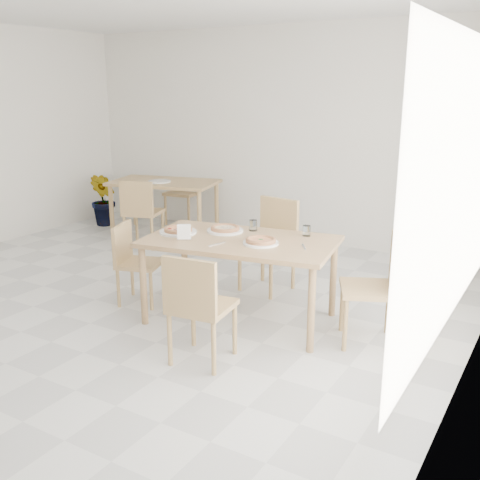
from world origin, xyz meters
The scene contains 22 objects.
room centered at (2.98, 0.30, 1.50)m, with size 7.28×7.00×7.00m.
main_table centered at (1.09, 0.77, 0.68)m, with size 1.77×1.19×0.75m.
chair_south centered at (1.26, -0.12, 0.50)m, with size 0.48×0.48×0.86m.
chair_north centered at (0.94, 1.65, 0.54)m, with size 0.52×0.52×0.93m.
chair_west centered at (-0.01, 0.61, 0.45)m, with size 0.49×0.49×0.78m.
chair_east centered at (2.29, 0.95, 0.52)m, with size 0.59×0.59×0.90m.
plate_margherita centered at (1.32, 0.73, 0.76)m, with size 0.30×0.30×0.02m, color white.
plate_mushroom centered at (0.84, 0.92, 0.76)m, with size 0.33×0.33×0.02m, color white.
plate_pepperoni centered at (0.50, 0.66, 0.76)m, with size 0.34×0.34×0.02m, color white.
pizza_margherita centered at (1.32, 0.73, 0.78)m, with size 0.33×0.33×0.03m.
pizza_mushroom centered at (0.84, 0.92, 0.78)m, with size 0.30×0.30×0.03m.
pizza_pepperoni centered at (0.50, 0.66, 0.78)m, with size 0.32×0.32×0.03m.
tumbler_a centered at (1.54, 1.17, 0.80)m, with size 0.07×0.07×0.09m, color white.
tumbler_b centered at (1.04, 1.08, 0.80)m, with size 0.07×0.07×0.10m, color white.
napkin_holder centered at (0.70, 0.49, 0.82)m, with size 0.14×0.12×0.14m.
fork_a centered at (1.01, 0.53, 0.75)m, with size 0.02×0.19×0.01m, color silver.
fork_b centered at (1.67, 0.82, 0.75)m, with size 0.01×0.18×0.01m, color silver.
second_table centered at (-1.39, 2.84, 0.66)m, with size 1.60×1.15×0.75m.
chair_back_s centered at (-1.20, 2.11, 0.51)m, with size 0.55×0.55×0.89m.
chair_back_n centered at (-1.55, 3.55, 0.54)m, with size 0.52×0.52×0.93m.
plate_empty centered at (-1.40, 2.74, 0.76)m, with size 0.31×0.31×0.02m, color white.
potted_plant centered at (-2.44, 2.72, 0.40)m, with size 0.44×0.35×0.80m, color #216E21.
Camera 1 is at (3.51, -3.25, 2.04)m, focal length 42.00 mm.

